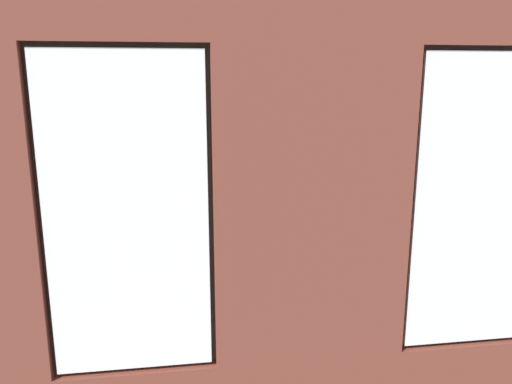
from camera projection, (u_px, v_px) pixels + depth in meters
ground_plane at (251, 283)px, 6.14m from camera, size 6.26×6.33×0.10m
brick_wall_with_windows at (313, 195)px, 3.07m from camera, size 5.66×0.30×3.44m
couch_by_window at (189, 352)px, 3.89m from camera, size 1.84×0.87×0.80m
couch_left at (439, 261)px, 5.80m from camera, size 1.01×1.78×0.80m
coffee_table at (251, 247)px, 6.07m from camera, size 1.58×0.72×0.45m
cup_ceramic at (212, 245)px, 5.88m from camera, size 0.07×0.07×0.08m
table_plant_small at (284, 230)px, 6.22m from camera, size 0.14×0.14×0.21m
remote_silver at (251, 242)px, 6.06m from camera, size 0.17×0.07×0.02m
remote_gray at (262, 245)px, 5.97m from camera, size 0.15×0.16×0.02m
remote_black at (234, 241)px, 6.12m from camera, size 0.16×0.15×0.02m
media_console at (24, 285)px, 5.22m from camera, size 0.94×0.42×0.60m
tv_flatscreen at (16, 220)px, 5.07m from camera, size 1.19×0.20×0.81m
papasan_chair at (223, 202)px, 8.04m from camera, size 1.19×1.19×0.72m
potted_plant_corner_near_left at (367, 193)px, 8.43m from camera, size 0.49×0.49×0.78m
potted_plant_near_tv at (52, 271)px, 4.30m from camera, size 0.72×0.67×1.33m
potted_plant_between_couches at (357, 294)px, 4.05m from camera, size 0.72×0.72×1.11m
potted_plant_mid_room_small at (325, 232)px, 7.05m from camera, size 0.27×0.27×0.44m
potted_plant_by_left_couch at (366, 225)px, 7.00m from camera, size 0.30×0.30×0.57m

